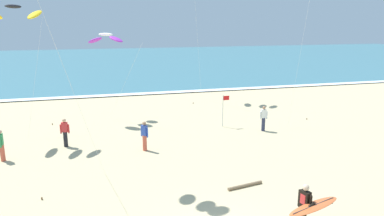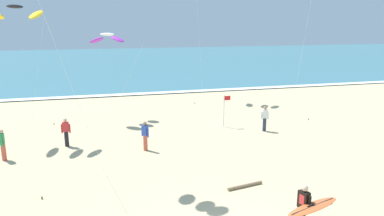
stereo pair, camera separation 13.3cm
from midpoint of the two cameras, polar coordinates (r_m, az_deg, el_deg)
name	(u,v)px [view 1 (the left image)]	position (r m, az deg, el deg)	size (l,w,h in m)	color
ocean_water	(116,61)	(63.35, -12.06, 7.25)	(160.00, 60.00, 0.08)	teal
shoreline_foam	(135,94)	(34.03, -9.15, 2.22)	(160.00, 1.09, 0.01)	white
surfer_trailing	(308,206)	(12.22, 17.67, -14.58)	(2.06, 1.10, 1.71)	black
kite_arc_charcoal_far	(14,12)	(21.89, -26.57, 13.45)	(3.06, 4.17, 7.55)	yellow
kite_arc_ivory_close	(106,38)	(25.18, -13.67, 10.73)	(3.51, 3.73, 5.94)	purple
bystander_green_top	(1,145)	(19.90, -28.15, -5.23)	(0.22, 0.50, 1.59)	#D8593F
bystander_blue_top	(145,136)	(19.14, -7.74, -4.39)	(0.35, 0.40, 1.59)	#D8593F
bystander_red_top	(65,132)	(20.74, -19.68, -3.67)	(0.50, 0.22, 1.59)	black
bystander_white_top	(264,118)	(22.76, 11.12, -1.62)	(0.50, 0.22, 1.59)	#2D334C
lifeguard_flag	(224,108)	(23.21, 4.88, 0.04)	(0.45, 0.05, 2.10)	silver
driftwood_log	(245,185)	(15.35, 8.18, -12.07)	(0.13, 0.13, 1.62)	#846B4C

